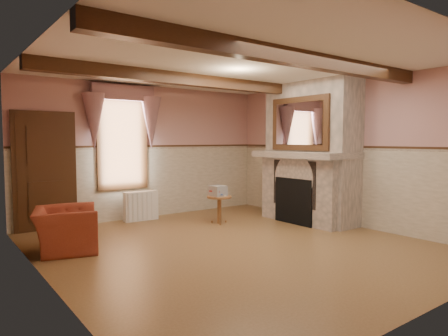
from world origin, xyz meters
TOP-DOWN VIEW (x-y plane):
  - floor at (0.00, 0.00)m, footprint 5.50×6.00m
  - ceiling at (0.00, 0.00)m, footprint 5.50×6.00m
  - wall_back at (0.00, 3.00)m, footprint 5.50×0.02m
  - wall_front at (0.00, -3.00)m, footprint 5.50×0.02m
  - wall_left at (-2.75, 0.00)m, footprint 0.02×6.00m
  - wall_right at (2.75, 0.00)m, footprint 0.02×6.00m
  - wainscot at (0.00, 0.00)m, footprint 5.50×6.00m
  - chair_rail at (0.00, 0.00)m, footprint 5.50×6.00m
  - firebox at (2.00, 0.60)m, footprint 0.20×0.95m
  - armchair at (-2.20, 1.28)m, footprint 1.10×1.19m
  - side_table at (0.78, 1.50)m, footprint 0.63×0.63m
  - book_stack at (0.77, 1.54)m, footprint 0.27×0.33m
  - radiator at (-0.34, 2.70)m, footprint 0.71×0.20m
  - bowl at (2.24, 0.52)m, footprint 0.36×0.36m
  - mantel_clock at (2.24, 1.40)m, footprint 0.14×0.24m
  - oil_lamp at (2.24, 1.04)m, footprint 0.11×0.11m
  - candle_red at (2.24, -0.02)m, footprint 0.06×0.06m
  - jar_yellow at (2.24, 0.33)m, footprint 0.06×0.06m
  - fireplace at (2.42, 0.60)m, footprint 0.85×2.00m
  - mantel at (2.24, 0.60)m, footprint 1.05×2.05m
  - overmantel_mirror at (2.06, 0.60)m, footprint 0.06×1.44m
  - door at (-2.10, 2.94)m, footprint 1.10×0.10m
  - window at (-0.60, 2.97)m, footprint 1.06×0.08m
  - window_drapes at (-0.60, 2.88)m, footprint 1.30×0.14m
  - ceiling_beam_front at (0.00, -1.20)m, footprint 5.50×0.18m
  - ceiling_beam_back at (0.00, 1.20)m, footprint 5.50×0.18m

SIDE VIEW (x-z plane):
  - floor at x=0.00m, z-range -0.01..0.01m
  - side_table at x=0.78m, z-range 0.00..0.55m
  - radiator at x=-0.34m, z-range 0.00..0.60m
  - armchair at x=-2.20m, z-range 0.00..0.64m
  - firebox at x=2.00m, z-range 0.00..0.90m
  - book_stack at x=0.77m, z-range 0.55..0.75m
  - wainscot at x=0.00m, z-range 0.00..1.50m
  - door at x=-2.10m, z-range 0.00..2.10m
  - mantel at x=2.24m, z-range 1.30..1.42m
  - wall_back at x=0.00m, z-range 0.00..2.80m
  - wall_front at x=0.00m, z-range 0.00..2.80m
  - wall_left at x=-2.75m, z-range 0.00..2.80m
  - wall_right at x=2.75m, z-range 0.00..2.80m
  - fireplace at x=2.42m, z-range 0.00..2.80m
  - bowl at x=2.24m, z-range 1.42..1.51m
  - jar_yellow at x=2.24m, z-range 1.42..1.54m
  - chair_rail at x=0.00m, z-range 1.46..1.54m
  - candle_red at x=2.24m, z-range 1.42..1.58m
  - mantel_clock at x=2.24m, z-range 1.42..1.62m
  - oil_lamp at x=2.24m, z-range 1.42..1.70m
  - window at x=-0.60m, z-range 0.64..2.66m
  - overmantel_mirror at x=2.06m, z-range 1.45..2.49m
  - window_drapes at x=-0.60m, z-range 1.55..2.95m
  - ceiling_beam_front at x=0.00m, z-range 2.60..2.80m
  - ceiling_beam_back at x=0.00m, z-range 2.60..2.80m
  - ceiling at x=0.00m, z-range 2.79..2.80m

